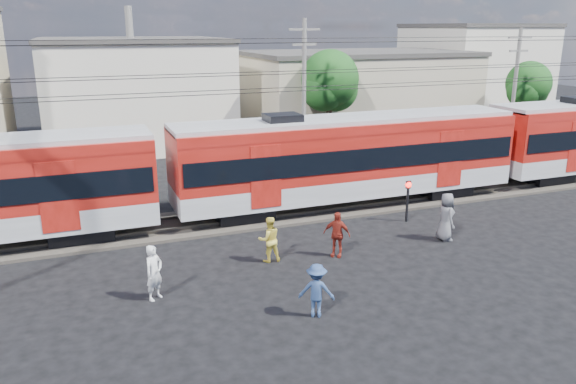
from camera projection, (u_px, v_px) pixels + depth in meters
name	position (u px, v px, depth m)	size (l,w,h in m)	color
ground	(310.00, 299.00, 17.21)	(120.00, 120.00, 0.00)	black
track_bed	(238.00, 218.00, 24.35)	(70.00, 3.40, 0.12)	#2D2823
rail_near	(242.00, 221.00, 23.65)	(70.00, 0.12, 0.12)	#59544C
rail_far	(233.00, 210.00, 24.99)	(70.00, 0.12, 0.12)	#59544C
commuter_train	(353.00, 155.00, 25.59)	(50.30, 3.08, 4.17)	black
catenary	(0.00, 112.00, 19.94)	(70.00, 9.30, 7.52)	black
building_midwest	(134.00, 91.00, 39.65)	(12.24, 12.24, 7.30)	beige
building_mideast	(355.00, 94.00, 42.62)	(16.32, 10.20, 6.30)	#9C9278
building_east	(473.00, 71.00, 50.74)	(10.20, 10.20, 8.30)	beige
utility_pole_mid	(304.00, 92.00, 31.42)	(1.80, 0.24, 8.50)	slate
utility_pole_east	(514.00, 89.00, 35.42)	(1.80, 0.24, 8.00)	slate
tree_near	(332.00, 83.00, 35.25)	(3.82, 3.64, 6.72)	#382619
tree_far	(529.00, 86.00, 39.71)	(3.36, 3.12, 5.76)	#382619
pedestrian_a	(154.00, 273.00, 17.02)	(0.64, 0.42, 1.74)	silver
pedestrian_b	(269.00, 239.00, 19.80)	(0.80, 0.63, 1.66)	gold
pedestrian_c	(316.00, 290.00, 16.01)	(1.04, 0.60, 1.61)	navy
pedestrian_d	(337.00, 234.00, 20.23)	(0.99, 0.41, 1.69)	maroon
pedestrian_e	(446.00, 217.00, 21.76)	(0.93, 0.60, 1.90)	#535358
car_silver	(569.00, 142.00, 36.95)	(1.74, 4.33, 1.48)	#A6A7AD
crossing_signal	(408.00, 194.00, 23.75)	(0.26, 0.26, 1.80)	black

